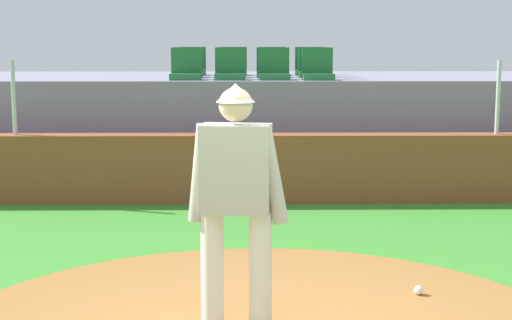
# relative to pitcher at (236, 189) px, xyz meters

# --- Properties ---
(pitcher) EXTENTS (0.70, 0.31, 1.70)m
(pitcher) POSITION_rel_pitcher_xyz_m (0.00, 0.00, 0.00)
(pitcher) COLOR white
(pitcher) RESTS_ON pitchers_mound
(baseball) EXTENTS (0.07, 0.07, 0.07)m
(baseball) POSITION_rel_pitcher_xyz_m (1.43, 0.71, -0.95)
(baseball) COLOR white
(baseball) RESTS_ON pitchers_mound
(brick_barrier) EXTENTS (13.85, 0.40, 0.97)m
(brick_barrier) POSITION_rel_pitcher_xyz_m (0.16, 5.77, -0.78)
(brick_barrier) COLOR brown
(brick_barrier) RESTS_ON ground_plane
(fence_post_left) EXTENTS (0.06, 0.06, 1.04)m
(fence_post_left) POSITION_rel_pitcher_xyz_m (-3.19, 5.77, 0.22)
(fence_post_left) COLOR silver
(fence_post_left) RESTS_ON brick_barrier
(fence_post_right) EXTENTS (0.06, 0.06, 1.04)m
(fence_post_right) POSITION_rel_pitcher_xyz_m (3.62, 5.77, 0.22)
(fence_post_right) COLOR silver
(fence_post_right) RESTS_ON brick_barrier
(bleacher_platform) EXTENTS (12.75, 4.16, 1.67)m
(bleacher_platform) POSITION_rel_pitcher_xyz_m (0.16, 8.63, -0.43)
(bleacher_platform) COLOR gray
(bleacher_platform) RESTS_ON ground_plane
(stadium_chair_0) EXTENTS (0.48, 0.44, 0.50)m
(stadium_chair_0) POSITION_rel_pitcher_xyz_m (-0.87, 7.10, 0.56)
(stadium_chair_0) COLOR #226836
(stadium_chair_0) RESTS_ON bleacher_platform
(stadium_chair_1) EXTENTS (0.48, 0.44, 0.50)m
(stadium_chair_1) POSITION_rel_pitcher_xyz_m (-0.18, 7.10, 0.56)
(stadium_chair_1) COLOR #226836
(stadium_chair_1) RESTS_ON bleacher_platform
(stadium_chair_2) EXTENTS (0.48, 0.44, 0.50)m
(stadium_chair_2) POSITION_rel_pitcher_xyz_m (0.51, 7.10, 0.56)
(stadium_chair_2) COLOR #226836
(stadium_chair_2) RESTS_ON bleacher_platform
(stadium_chair_3) EXTENTS (0.48, 0.44, 0.50)m
(stadium_chair_3) POSITION_rel_pitcher_xyz_m (1.19, 7.05, 0.56)
(stadium_chair_3) COLOR #226836
(stadium_chair_3) RESTS_ON bleacher_platform
(stadium_chair_4) EXTENTS (0.48, 0.44, 0.50)m
(stadium_chair_4) POSITION_rel_pitcher_xyz_m (-0.90, 8.00, 0.56)
(stadium_chair_4) COLOR #226836
(stadium_chair_4) RESTS_ON bleacher_platform
(stadium_chair_5) EXTENTS (0.48, 0.44, 0.50)m
(stadium_chair_5) POSITION_rel_pitcher_xyz_m (-0.20, 7.96, 0.56)
(stadium_chair_5) COLOR #226836
(stadium_chair_5) RESTS_ON bleacher_platform
(stadium_chair_6) EXTENTS (0.48, 0.44, 0.50)m
(stadium_chair_6) POSITION_rel_pitcher_xyz_m (0.48, 7.96, 0.56)
(stadium_chair_6) COLOR #226836
(stadium_chair_6) RESTS_ON bleacher_platform
(stadium_chair_7) EXTENTS (0.48, 0.44, 0.50)m
(stadium_chair_7) POSITION_rel_pitcher_xyz_m (1.19, 7.97, 0.56)
(stadium_chair_7) COLOR #226836
(stadium_chair_7) RESTS_ON bleacher_platform
(stadium_chair_8) EXTENTS (0.48, 0.44, 0.50)m
(stadium_chair_8) POSITION_rel_pitcher_xyz_m (-0.90, 8.90, 0.56)
(stadium_chair_8) COLOR #226836
(stadium_chair_8) RESTS_ON bleacher_platform
(stadium_chair_9) EXTENTS (0.48, 0.44, 0.50)m
(stadium_chair_9) POSITION_rel_pitcher_xyz_m (-0.16, 8.85, 0.56)
(stadium_chair_9) COLOR #226836
(stadium_chair_9) RESTS_ON bleacher_platform
(stadium_chair_10) EXTENTS (0.48, 0.44, 0.50)m
(stadium_chair_10) POSITION_rel_pitcher_xyz_m (0.54, 8.87, 0.56)
(stadium_chair_10) COLOR #226836
(stadium_chair_10) RESTS_ON bleacher_platform
(stadium_chair_11) EXTENTS (0.48, 0.44, 0.50)m
(stadium_chair_11) POSITION_rel_pitcher_xyz_m (1.19, 8.91, 0.56)
(stadium_chair_11) COLOR #226836
(stadium_chair_11) RESTS_ON bleacher_platform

